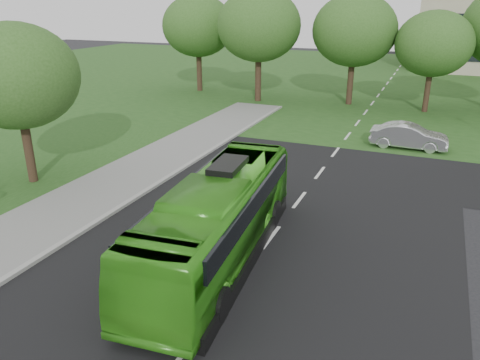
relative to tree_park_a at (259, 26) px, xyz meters
The scene contains 9 objects.
ground 29.62m from the tree_park_a, 69.71° to the right, with size 160.00×160.00×0.00m, color black.
street_surfaces 12.47m from the tree_park_a, 24.14° to the right, with size 120.00×120.00×0.15m.
tree_park_a is the anchor object (origin of this frame).
tree_park_b 8.26m from the tree_park_a, 12.24° to the left, with size 7.17×7.17×9.40m.
tree_park_c 14.61m from the tree_park_a, ahead, with size 6.08×6.08×8.08m.
tree_park_f 7.90m from the tree_park_a, 160.26° to the left, with size 7.02×7.02×9.38m.
tree_side_near 24.21m from the tree_park_a, 97.85° to the right, with size 5.90×5.90×7.84m.
bus 29.04m from the tree_park_a, 72.16° to the right, with size 2.56×10.95×3.05m, color green.
sedan 18.41m from the tree_park_a, 36.57° to the right, with size 1.62×4.66×1.53m, color silver.
Camera 1 is at (5.16, -13.49, 8.64)m, focal length 35.00 mm.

